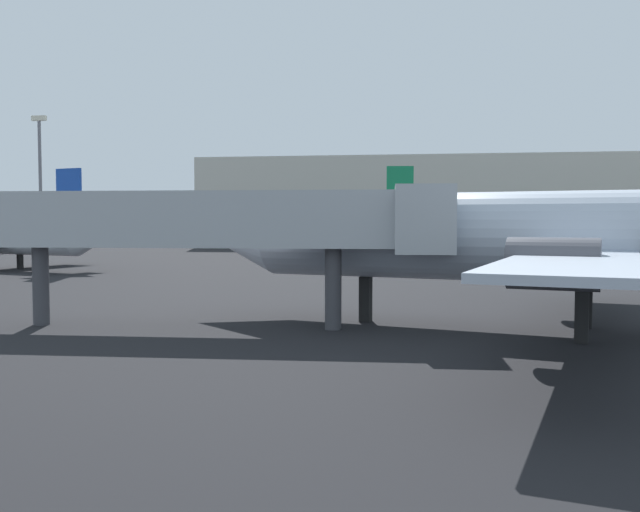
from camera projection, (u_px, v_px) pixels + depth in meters
name	position (u px, v px, depth m)	size (l,w,h in m)	color
airplane_at_gate	(559.00, 238.00, 27.72)	(33.11, 28.99, 11.40)	#B2BCCC
airplane_far_left	(521.00, 237.00, 67.24)	(31.85, 25.41, 9.86)	#B2BCCC
jet_bridge	(231.00, 222.00, 29.14)	(20.67, 3.16, 6.03)	#B2B7BC
light_mast_left	(40.00, 174.00, 108.54)	(2.40, 0.50, 21.00)	slate
terminal_building	(430.00, 204.00, 119.56)	(76.75, 24.35, 14.90)	beige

